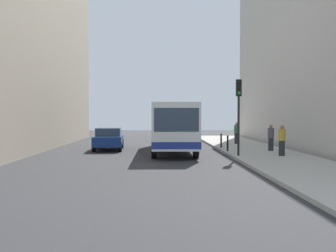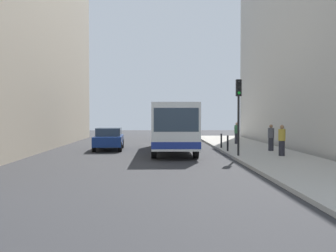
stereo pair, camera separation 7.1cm
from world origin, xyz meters
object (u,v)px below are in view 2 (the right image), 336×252
(bollard_near, at_px, (228,143))
(pedestrian_far_sidewalk, at_px, (237,133))
(pedestrian_mid_sidewalk, at_px, (271,138))
(bus, at_px, (172,125))
(traffic_light, at_px, (239,103))
(car_beside_bus, at_px, (109,138))
(bollard_mid, at_px, (221,141))
(pedestrian_near_signal, at_px, (282,140))
(car_behind_bus, at_px, (172,132))

(bollard_near, relative_size, pedestrian_far_sidewalk, 0.58)
(bollard_near, relative_size, pedestrian_mid_sidewalk, 0.59)
(bus, bearing_deg, bollard_near, 157.53)
(pedestrian_mid_sidewalk, bearing_deg, traffic_light, -112.74)
(traffic_light, bearing_deg, car_beside_bus, 143.53)
(car_beside_bus, distance_m, bollard_mid, 7.54)
(traffic_light, bearing_deg, pedestrian_near_signal, -4.20)
(car_behind_bus, relative_size, bollard_near, 4.72)
(car_behind_bus, height_order, pedestrian_near_signal, pedestrian_near_signal)
(traffic_light, bearing_deg, bollard_mid, 91.08)
(car_beside_bus, bearing_deg, bus, 158.14)
(car_behind_bus, distance_m, bollard_near, 13.14)
(car_behind_bus, distance_m, bollard_mid, 10.71)
(car_behind_bus, distance_m, pedestrian_far_sidewalk, 7.99)
(car_beside_bus, distance_m, pedestrian_mid_sidewalk, 10.57)
(car_beside_bus, relative_size, pedestrian_far_sidewalk, 2.74)
(bollard_mid, distance_m, pedestrian_near_signal, 5.98)
(bollard_near, distance_m, bollard_mid, 2.50)
(pedestrian_near_signal, bearing_deg, car_behind_bus, 63.12)
(bollard_near, bearing_deg, pedestrian_near_signal, -50.87)
(car_behind_bus, height_order, bollard_mid, car_behind_bus)
(car_behind_bus, distance_m, pedestrian_near_signal, 16.64)
(car_beside_bus, bearing_deg, car_behind_bus, -117.47)
(car_beside_bus, xyz_separation_m, bollard_mid, (7.53, -0.35, -0.16))
(car_behind_bus, relative_size, pedestrian_mid_sidewalk, 2.79)
(car_behind_bus, bearing_deg, bollard_near, 99.84)
(bus, relative_size, bollard_near, 11.60)
(bus, height_order, car_behind_bus, bus)
(traffic_light, relative_size, bollard_near, 4.32)
(bollard_near, bearing_deg, bus, 157.46)
(car_behind_bus, relative_size, bollard_mid, 4.72)
(car_behind_bus, distance_m, pedestrian_mid_sidewalk, 13.86)
(car_beside_bus, xyz_separation_m, pedestrian_mid_sidewalk, (10.21, -2.72, 0.17))
(bollard_near, bearing_deg, pedestrian_mid_sidewalk, 2.88)
(bus, distance_m, car_beside_bus, 4.56)
(bus, xyz_separation_m, bollard_mid, (3.32, 1.13, -1.10))
(traffic_light, height_order, pedestrian_far_sidewalk, traffic_light)
(bollard_near, bearing_deg, car_beside_bus, 159.26)
(car_behind_bus, bearing_deg, pedestrian_near_signal, 105.67)
(bus, distance_m, pedestrian_mid_sidewalk, 6.18)
(car_beside_bus, bearing_deg, pedestrian_far_sidewalk, -162.01)
(bollard_mid, bearing_deg, bus, -161.24)
(traffic_light, height_order, pedestrian_near_signal, traffic_light)
(bus, distance_m, bollard_mid, 3.67)
(pedestrian_near_signal, distance_m, pedestrian_far_sidewalk, 9.33)
(bus, bearing_deg, bollard_mid, -161.16)
(bollard_near, distance_m, pedestrian_far_sidewalk, 6.60)
(bus, relative_size, car_behind_bus, 2.46)
(bollard_mid, xyz_separation_m, pedestrian_near_signal, (2.41, -5.46, 0.35))
(traffic_light, height_order, pedestrian_mid_sidewalk, traffic_light)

